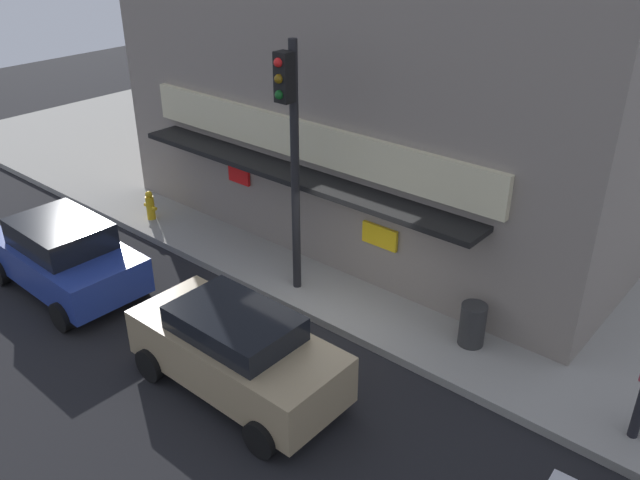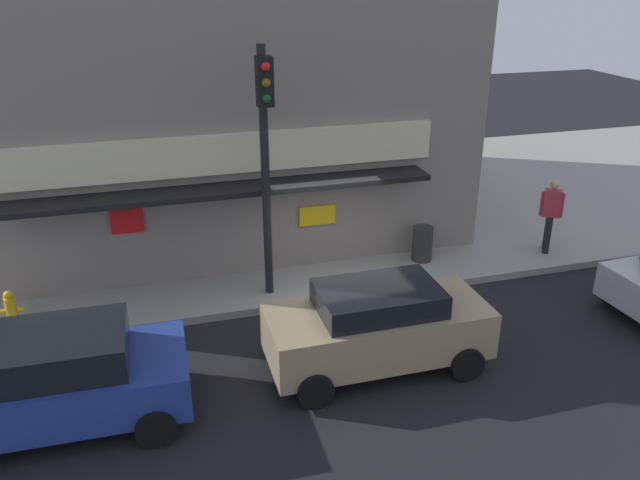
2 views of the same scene
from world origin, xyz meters
name	(u,v)px [view 1 (image 1 of 2)]	position (x,y,z in m)	size (l,w,h in m)	color
ground_plane	(328,330)	(0.00, 0.00, 0.00)	(55.44, 55.44, 0.00)	black
sidewalk	(469,229)	(0.00, 5.81, 0.09)	(36.96, 11.63, 0.18)	gray
corner_building	(426,50)	(-2.18, 6.56, 4.33)	(12.88, 10.44, 8.32)	gray
traffic_light	(291,140)	(-1.45, 0.56, 3.61)	(0.32, 0.58, 5.37)	black
fire_hydrant	(150,205)	(-6.75, 0.66, 0.56)	(0.46, 0.22, 0.80)	gold
trash_can	(473,325)	(2.54, 1.27, 0.61)	(0.50, 0.50, 0.87)	#2D2D2D
potted_plant_by_doorway	(457,267)	(1.36, 2.69, 0.81)	(0.74, 0.74, 1.08)	gray
parked_car_tan	(237,350)	(-0.06, -2.43, 0.86)	(4.06, 1.91, 1.65)	#9E8966
parked_car_blue	(65,255)	(-5.47, -2.54, 0.86)	(3.95, 2.15, 1.68)	navy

